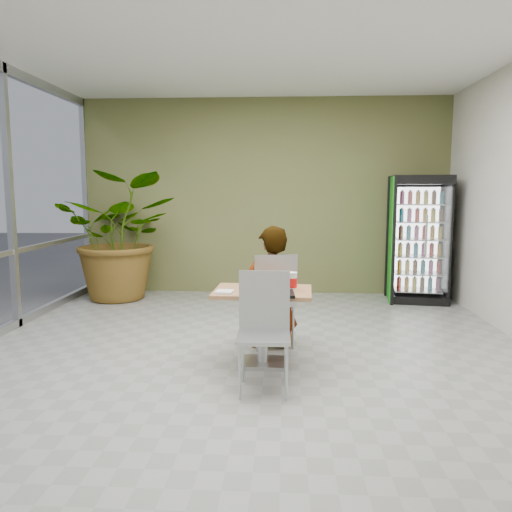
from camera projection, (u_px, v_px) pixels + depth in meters
The scene contains 12 objects.
ground at pixel (248, 363), 4.96m from camera, with size 7.00×7.00×0.00m, color gray.
room_envelope at pixel (248, 201), 4.75m from camera, with size 6.00×7.00×3.20m, color silver, non-canonical shape.
dining_table at pixel (263, 311), 4.84m from camera, with size 0.96×0.70×0.75m.
chair_far at pixel (274, 293), 5.35m from camera, with size 0.55×0.56×1.04m.
chair_near at pixel (264, 320), 4.29m from camera, with size 0.45×0.46×1.01m.
seated_woman at pixel (271, 300), 5.42m from camera, with size 0.60×0.39×1.63m, color black.
pizza_plate at pixel (253, 287), 4.88m from camera, with size 0.32×0.26×0.03m.
soda_cup at pixel (292, 282), 4.76m from camera, with size 0.10×0.10×0.18m.
napkin_stack at pixel (224, 292), 4.67m from camera, with size 0.16×0.16×0.02m, color white.
cafeteria_tray at pixel (269, 293), 4.57m from camera, with size 0.46×0.34×0.03m, color black.
beverage_fridge at pixel (419, 239), 7.63m from camera, with size 0.97×0.79×1.93m.
potted_plant at pixel (121, 236), 7.80m from camera, with size 1.79×1.55×1.99m, color #316227.
Camera 1 is at (0.35, -4.77, 1.70)m, focal length 35.00 mm.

